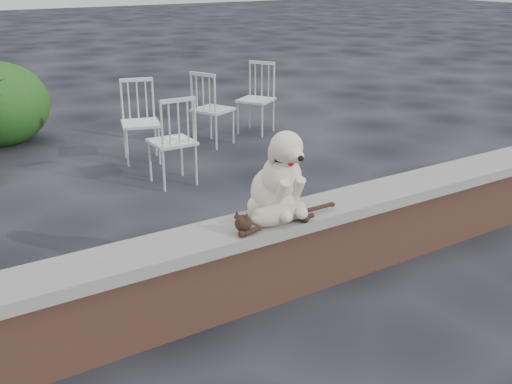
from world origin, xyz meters
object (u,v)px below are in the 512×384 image
cat (278,213)px  chair_e (213,108)px  chair_c (172,140)px  dog (275,171)px  chair_d (256,99)px  chair_b (140,122)px

cat → chair_e: (1.52, 3.63, -0.19)m
cat → chair_c: bearing=83.2°
cat → chair_e: chair_e is taller
dog → chair_d: bearing=62.2°
chair_b → chair_d: bearing=28.3°
chair_d → chair_b: bearing=-110.3°
chair_c → chair_d: 2.22m
chair_c → chair_e: 1.51m
chair_b → chair_c: same height
chair_c → dog: bearing=82.8°
cat → chair_d: chair_d is taller
dog → chair_e: size_ratio=0.66×
cat → chair_c: size_ratio=1.01×
chair_c → chair_d: same height
chair_e → chair_d: bearing=-99.4°
cat → chair_e: size_ratio=1.01×
chair_e → chair_b: bearing=75.2°
chair_b → chair_c: 0.90m
chair_b → chair_e: same height
dog → cat: 0.29m
dog → chair_e: 3.79m
cat → chair_d: 4.46m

